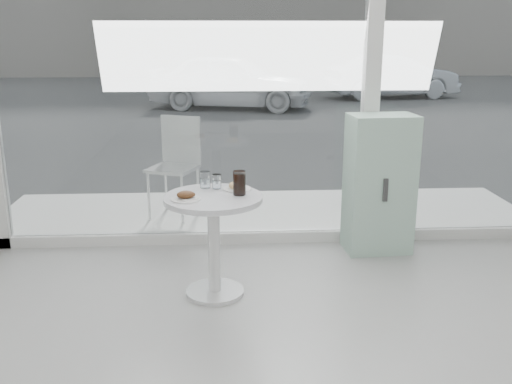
{
  "coord_description": "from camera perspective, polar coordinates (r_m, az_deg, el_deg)",
  "views": [
    {
      "loc": [
        -0.41,
        -2.06,
        1.9
      ],
      "look_at": [
        -0.2,
        1.7,
        0.85
      ],
      "focal_mm": 40.0,
      "sensor_mm": 36.0,
      "label": 1
    }
  ],
  "objects": [
    {
      "name": "patio_deck",
      "position": [
        6.17,
        0.74,
        -2.1
      ],
      "size": [
        5.6,
        1.6,
        0.05
      ],
      "primitive_type": "cube",
      "color": "white",
      "rests_on": "ground"
    },
    {
      "name": "car_silver",
      "position": [
        17.9,
        13.38,
        11.17
      ],
      "size": [
        4.04,
        1.94,
        1.28
      ],
      "primitive_type": "imported",
      "rotation": [
        0.0,
        0.0,
        1.73
      ],
      "color": "#B2B5BA",
      "rests_on": "street"
    },
    {
      "name": "plate_donut",
      "position": [
        4.27,
        -1.91,
        0.5
      ],
      "size": [
        0.21,
        0.21,
        0.05
      ],
      "color": "white",
      "rests_on": "main_table"
    },
    {
      "name": "main_table",
      "position": [
        4.19,
        -4.26,
        -3.27
      ],
      "size": [
        0.72,
        0.72,
        0.77
      ],
      "color": "silver",
      "rests_on": "ground"
    },
    {
      "name": "car_white",
      "position": [
        14.95,
        -2.52,
        11.02
      ],
      "size": [
        4.42,
        2.61,
        1.41
      ],
      "primitive_type": "imported",
      "rotation": [
        0.0,
        0.0,
        1.33
      ],
      "color": "silver",
      "rests_on": "street"
    },
    {
      "name": "water_tumbler_a",
      "position": [
        4.33,
        -5.11,
        1.14
      ],
      "size": [
        0.08,
        0.08,
        0.13
      ],
      "color": "white",
      "rests_on": "main_table"
    },
    {
      "name": "patio_chair",
      "position": [
        5.98,
        -7.99,
        3.19
      ],
      "size": [
        0.58,
        0.58,
        1.03
      ],
      "rotation": [
        0.0,
        0.0,
        -0.39
      ],
      "color": "silver",
      "rests_on": "patio_deck"
    },
    {
      "name": "plate_fritter",
      "position": [
        4.03,
        -6.99,
        -0.45
      ],
      "size": [
        0.21,
        0.21,
        0.07
      ],
      "color": "white",
      "rests_on": "main_table"
    },
    {
      "name": "water_tumbler_b",
      "position": [
        4.3,
        -3.95,
        0.97
      ],
      "size": [
        0.07,
        0.07,
        0.11
      ],
      "color": "white",
      "rests_on": "main_table"
    },
    {
      "name": "cola_glass",
      "position": [
        4.12,
        -1.67,
        0.87
      ],
      "size": [
        0.09,
        0.09,
        0.18
      ],
      "color": "white",
      "rests_on": "main_table"
    },
    {
      "name": "room_shell",
      "position": [
        1.56,
        12.66,
        15.31
      ],
      "size": [
        6.0,
        6.0,
        6.0
      ],
      "color": "white",
      "rests_on": "ground"
    },
    {
      "name": "street",
      "position": [
        18.17,
        -1.97,
        9.6
      ],
      "size": [
        40.0,
        24.0,
        0.0
      ],
      "primitive_type": "cube",
      "color": "#3A3A3A",
      "rests_on": "ground"
    },
    {
      "name": "mint_cabinet",
      "position": [
        5.15,
        12.23,
        0.78
      ],
      "size": [
        0.59,
        0.42,
        1.23
      ],
      "rotation": [
        0.0,
        0.0,
        0.07
      ],
      "color": "#8CB29E",
      "rests_on": "ground"
    },
    {
      "name": "storefront",
      "position": [
        5.09,
        2.31,
        13.44
      ],
      "size": [
        5.0,
        0.14,
        3.0
      ],
      "color": "silver",
      "rests_on": "ground"
    }
  ]
}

